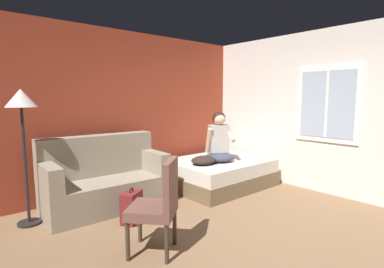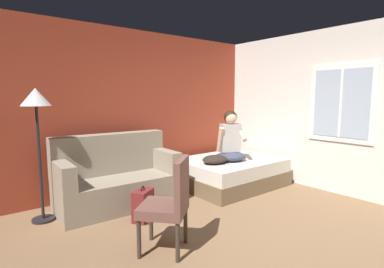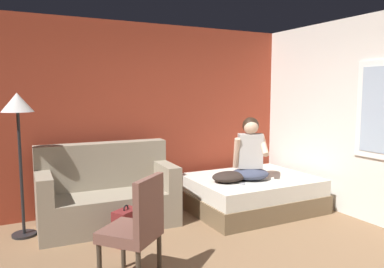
{
  "view_description": "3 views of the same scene",
  "coord_description": "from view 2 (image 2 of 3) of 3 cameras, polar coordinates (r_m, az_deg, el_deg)",
  "views": [
    {
      "loc": [
        -2.44,
        -1.87,
        1.6
      ],
      "look_at": [
        0.84,
        1.95,
        0.98
      ],
      "focal_mm": 28.0,
      "sensor_mm": 36.0,
      "label": 1
    },
    {
      "loc": [
        -2.44,
        -1.87,
        1.6
      ],
      "look_at": [
        0.58,
        1.94,
        0.98
      ],
      "focal_mm": 28.0,
      "sensor_mm": 36.0,
      "label": 2
    },
    {
      "loc": [
        -1.81,
        -2.51,
        1.73
      ],
      "look_at": [
        0.41,
        1.85,
        1.16
      ],
      "focal_mm": 35.0,
      "sensor_mm": 36.0,
      "label": 3
    }
  ],
  "objects": [
    {
      "name": "wall_side_with_window",
      "position": [
        5.28,
        30.76,
        3.52
      ],
      "size": [
        0.19,
        6.87,
        2.7
      ],
      "color": "silver",
      "rests_on": "ground"
    },
    {
      "name": "ground_plane",
      "position": [
        3.46,
        13.34,
        -20.48
      ],
      "size": [
        40.0,
        40.0,
        0.0
      ],
      "primitive_type": "plane",
      "color": "brown"
    },
    {
      "name": "cell_phone",
      "position": [
        4.96,
        6.8,
        -5.82
      ],
      "size": [
        0.14,
        0.16,
        0.01
      ],
      "primitive_type": "cube",
      "rotation": [
        0.0,
        0.0,
        5.61
      ],
      "color": "#B7B7BC",
      "rests_on": "bed"
    },
    {
      "name": "throw_pillow",
      "position": [
        5.04,
        4.45,
        -4.82
      ],
      "size": [
        0.48,
        0.36,
        0.14
      ],
      "primitive_type": "ellipsoid",
      "rotation": [
        0.0,
        0.0,
        0.01
      ],
      "color": "#2D231E",
      "rests_on": "bed"
    },
    {
      "name": "bed",
      "position": [
        5.49,
        7.2,
        -7.22
      ],
      "size": [
        1.78,
        1.41,
        0.48
      ],
      "color": "brown",
      "rests_on": "ground"
    },
    {
      "name": "couch",
      "position": [
        4.57,
        -14.18,
        -8.31
      ],
      "size": [
        1.73,
        0.89,
        1.04
      ],
      "color": "gray",
      "rests_on": "ground"
    },
    {
      "name": "floor_lamp",
      "position": [
        4.18,
        -27.51,
        4.07
      ],
      "size": [
        0.36,
        0.36,
        1.7
      ],
      "color": "black",
      "rests_on": "ground"
    },
    {
      "name": "person_seated",
      "position": [
        5.23,
        7.33,
        -1.23
      ],
      "size": [
        0.66,
        0.62,
        0.88
      ],
      "color": "#383D51",
      "rests_on": "bed"
    },
    {
      "name": "backpack",
      "position": [
        4.02,
        -9.18,
        -13.37
      ],
      "size": [
        0.35,
        0.34,
        0.46
      ],
      "color": "maroon",
      "rests_on": "ground"
    },
    {
      "name": "side_chair",
      "position": [
        3.14,
        -4.27,
        -12.69
      ],
      "size": [
        0.65,
        0.65,
        0.98
      ],
      "color": "#382D23",
      "rests_on": "ground"
    },
    {
      "name": "wall_back_accent",
      "position": [
        5.29,
        -10.99,
        4.39
      ],
      "size": [
        9.83,
        0.16,
        2.7
      ],
      "primitive_type": "cube",
      "color": "#993823",
      "rests_on": "ground"
    }
  ]
}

